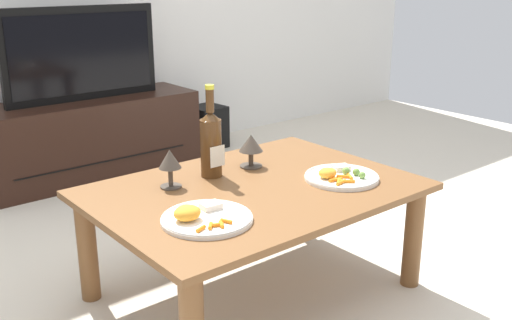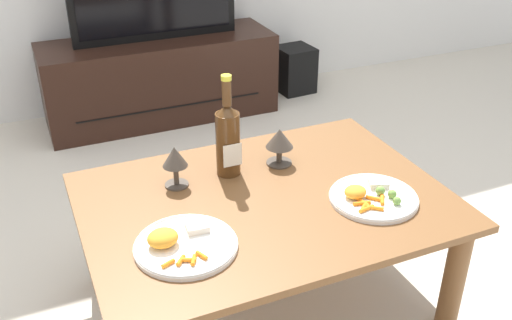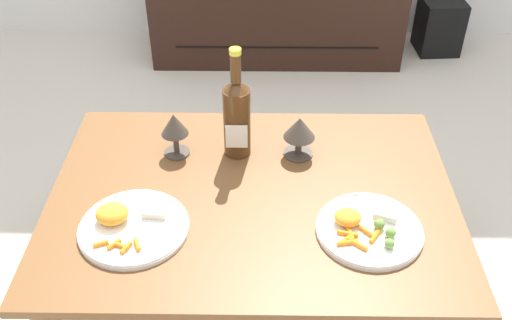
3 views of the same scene
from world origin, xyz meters
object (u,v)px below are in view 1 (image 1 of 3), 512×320
at_px(floor_speaker, 208,127).
at_px(dining_table, 254,204).
at_px(goblet_right, 251,145).
at_px(dinner_plate_left, 204,217).
at_px(tv_stand, 89,138).
at_px(goblet_left, 170,162).
at_px(tv_screen, 82,54).
at_px(dinner_plate_right, 341,176).
at_px(wine_bottle, 211,141).

bearing_deg(floor_speaker, dining_table, -123.77).
height_order(goblet_right, dinner_plate_left, goblet_right).
bearing_deg(goblet_right, tv_stand, 91.51).
bearing_deg(goblet_left, tv_screen, 77.31).
xyz_separation_m(tv_screen, goblet_right, (0.04, -1.46, -0.21)).
bearing_deg(dinner_plate_right, dinner_plate_left, 179.78).
height_order(wine_bottle, dinner_plate_right, wine_bottle).
relative_size(tv_stand, wine_bottle, 3.67).
bearing_deg(dining_table, goblet_right, 53.66).
distance_m(tv_stand, wine_bottle, 1.50).
bearing_deg(floor_speaker, dinner_plate_right, -114.01).
distance_m(floor_speaker, wine_bottle, 1.87).
relative_size(dining_table, floor_speaker, 3.96).
distance_m(dinner_plate_left, dinner_plate_right, 0.61).
height_order(goblet_left, dinner_plate_right, goblet_left).
xyz_separation_m(goblet_left, dinner_plate_left, (-0.08, -0.32, -0.08)).
bearing_deg(goblet_right, dinner_plate_left, -144.03).
xyz_separation_m(wine_bottle, goblet_right, (0.18, -0.01, -0.05)).
bearing_deg(tv_stand, goblet_right, -88.49).
distance_m(dining_table, tv_screen, 1.69).
relative_size(tv_stand, floor_speaker, 4.48).
bearing_deg(dinner_plate_right, tv_screen, 96.51).
xyz_separation_m(tv_stand, dinner_plate_right, (0.20, -1.79, 0.20)).
bearing_deg(goblet_left, dinner_plate_right, -31.51).
height_order(tv_screen, goblet_left, tv_screen).
bearing_deg(goblet_left, dinner_plate_left, -103.72).
bearing_deg(wine_bottle, tv_screen, 84.29).
bearing_deg(dinner_plate_left, goblet_right, 35.97).
distance_m(floor_speaker, dinner_plate_right, 1.98).
bearing_deg(goblet_right, wine_bottle, 177.35).
bearing_deg(dinner_plate_left, dining_table, 24.25).
height_order(tv_stand, tv_screen, tv_screen).
relative_size(dining_table, goblet_left, 8.02).
height_order(dining_table, goblet_left, goblet_left).
xyz_separation_m(tv_screen, dinner_plate_right, (0.20, -1.79, -0.29)).
relative_size(tv_screen, dinner_plate_left, 3.12).
xyz_separation_m(floor_speaker, wine_bottle, (-1.02, -1.50, 0.41)).
bearing_deg(dining_table, tv_stand, 86.64).
bearing_deg(tv_screen, floor_speaker, 3.28).
height_order(wine_bottle, goblet_right, wine_bottle).
bearing_deg(tv_stand, dining_table, -93.36).
relative_size(goblet_right, dinner_plate_left, 0.46).
relative_size(wine_bottle, dinner_plate_left, 1.21).
bearing_deg(tv_stand, wine_bottle, -95.70).
distance_m(tv_screen, dinner_plate_left, 1.86).
distance_m(tv_stand, goblet_right, 1.49).
distance_m(tv_stand, dinner_plate_left, 1.85).
bearing_deg(wine_bottle, goblet_right, -2.65).
relative_size(dining_table, tv_stand, 0.88).
bearing_deg(dining_table, floor_speaker, 60.19).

